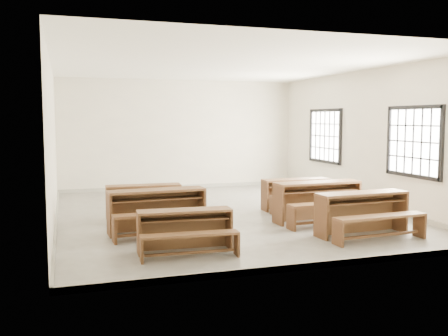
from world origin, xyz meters
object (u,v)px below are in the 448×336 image
object	(u,v)px
desk_set_0	(185,228)
desk_set_1	(158,208)
desk_set_2	(144,199)
desk_set_5	(297,192)
desk_set_3	(364,211)
desk_set_4	(319,199)

from	to	relation	value
desk_set_0	desk_set_1	size ratio (longest dim) A/B	0.83
desk_set_0	desk_set_2	bearing A→B (deg)	97.16
desk_set_5	desk_set_3	bearing A→B (deg)	-89.27
desk_set_3	desk_set_5	distance (m)	2.65
desk_set_0	desk_set_5	xyz separation A→B (m)	(3.26, 2.77, 0.03)
desk_set_2	desk_set_4	distance (m)	3.58
desk_set_1	desk_set_4	size ratio (longest dim) A/B	0.99
desk_set_3	desk_set_2	bearing A→B (deg)	138.67
desk_set_3	desk_set_5	size ratio (longest dim) A/B	1.11
desk_set_2	desk_set_4	world-z (taller)	desk_set_4
desk_set_3	desk_set_4	distance (m)	1.31
desk_set_3	desk_set_0	bearing A→B (deg)	179.19
desk_set_2	desk_set_5	size ratio (longest dim) A/B	0.99
desk_set_0	desk_set_2	xyz separation A→B (m)	(-0.20, 2.87, 0.02)
desk_set_1	desk_set_5	xyz separation A→B (m)	(3.43, 1.34, -0.05)
desk_set_2	desk_set_0	bearing A→B (deg)	-84.42
desk_set_0	desk_set_4	size ratio (longest dim) A/B	0.82
desk_set_1	desk_set_4	distance (m)	3.24
desk_set_1	desk_set_3	bearing A→B (deg)	-24.29
desk_set_2	desk_set_4	xyz separation A→B (m)	(3.27, -1.46, 0.07)
desk_set_0	desk_set_3	world-z (taller)	desk_set_3
desk_set_4	desk_set_2	bearing A→B (deg)	153.50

